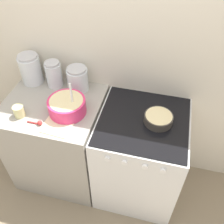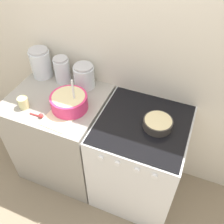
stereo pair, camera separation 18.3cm
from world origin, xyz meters
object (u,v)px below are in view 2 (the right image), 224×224
Objects in this scene: storage_jar_right at (84,78)px; tin_can at (23,103)px; mixing_bowl at (69,101)px; stove at (139,160)px; storage_jar_left at (41,65)px; storage_jar_middle at (62,71)px; baking_pan at (158,123)px.

tin_can is (-0.32, -0.41, -0.04)m from storage_jar_right.
storage_jar_right is (-0.02, 0.29, 0.02)m from mixing_bowl.
stove is 1.06m from tin_can.
storage_jar_left reaches higher than stove.
storage_jar_left is at bearing 180.00° from storage_jar_middle.
mixing_bowl is at bearing 20.83° from tin_can.
stove is 4.04× the size of storage_jar_middle.
mixing_bowl is 1.10× the size of storage_jar_left.
baking_pan is at bearing -11.48° from storage_jar_left.
storage_jar_middle reaches higher than baking_pan.
storage_jar_middle is 1.10× the size of storage_jar_right.
stove is 0.84m from storage_jar_right.
baking_pan is at bearing -17.99° from storage_jar_right.
mixing_bowl is at bearing -52.13° from storage_jar_middle.
storage_jar_left is 0.42m from storage_jar_right.
storage_jar_right is at bearing 52.69° from tin_can.
storage_jar_middle is at bearing 163.92° from stove.
storage_jar_left reaches higher than tin_can.
storage_jar_left is at bearing 168.52° from baking_pan.
storage_jar_left is 2.85× the size of tin_can.
storage_jar_right is at bearing -0.00° from storage_jar_left.
mixing_bowl is at bearing -174.71° from baking_pan.
storage_jar_middle is (-0.80, 0.23, 0.55)m from stove.
tin_can is (-0.11, -0.41, -0.05)m from storage_jar_middle.
tin_can is at bearing -127.31° from storage_jar_right.
storage_jar_middle is (-0.90, 0.23, 0.06)m from baking_pan.
mixing_bowl is 0.68m from baking_pan.
stove is at bearing 11.45° from tin_can.
storage_jar_left is at bearing 103.55° from tin_can.
storage_jar_right is at bearing 158.72° from stove.
mixing_bowl is 1.38× the size of storage_jar_right.
baking_pan is at bearing 5.29° from mixing_bowl.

